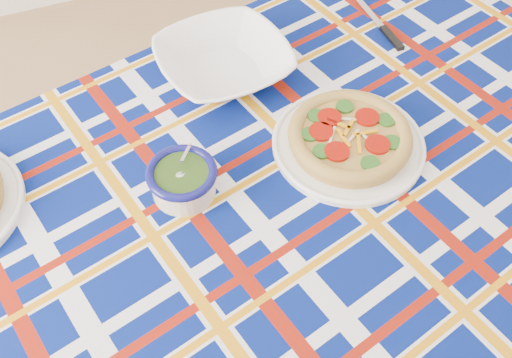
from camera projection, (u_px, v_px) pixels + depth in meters
name	position (u px, v px, depth m)	size (l,w,h in m)	color
dining_table	(282.00, 212.00, 1.21)	(1.91, 1.45, 0.80)	brown
tablecloth	(283.00, 205.00, 1.19)	(1.74, 1.10, 0.11)	#051561
main_focaccia_plate	(350.00, 136.00, 1.19)	(0.33, 0.33, 0.06)	#B3893F
pesto_bowl	(182.00, 178.00, 1.11)	(0.14, 0.14, 0.08)	#1B350E
serving_bowl	(224.00, 62.00, 1.33)	(0.30, 0.30, 0.07)	white
table_knife	(371.00, 14.00, 1.49)	(0.24, 0.02, 0.01)	silver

